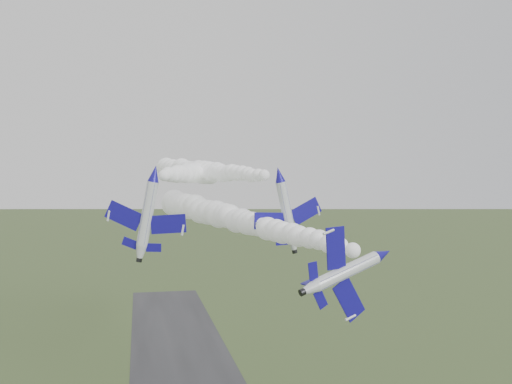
# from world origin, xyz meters

# --- Properties ---
(jet_lead) EXTENTS (4.91, 11.67, 9.36)m
(jet_lead) POSITION_xyz_m (15.11, -8.49, 34.22)
(jet_lead) COLOR silver
(smoke_trail_jet_lead) EXTENTS (26.64, 73.37, 5.52)m
(smoke_trail_jet_lead) POSITION_xyz_m (5.54, 30.34, 35.85)
(smoke_trail_jet_lead) COLOR white
(jet_pair_left) EXTENTS (11.87, 14.03, 3.93)m
(jet_pair_left) POSITION_xyz_m (-7.83, 19.02, 43.17)
(jet_pair_left) COLOR silver
(smoke_trail_jet_pair_left) EXTENTS (22.79, 62.62, 5.28)m
(smoke_trail_jet_pair_left) POSITION_xyz_m (1.22, 53.38, 43.95)
(smoke_trail_jet_pair_left) COLOR white
(jet_pair_right) EXTENTS (11.13, 13.44, 3.90)m
(jet_pair_right) POSITION_xyz_m (10.72, 19.11, 43.08)
(jet_pair_right) COLOR silver
(smoke_trail_jet_pair_right) EXTENTS (17.60, 71.42, 5.27)m
(smoke_trail_jet_pair_right) POSITION_xyz_m (3.64, 57.60, 44.54)
(smoke_trail_jet_pair_right) COLOR white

